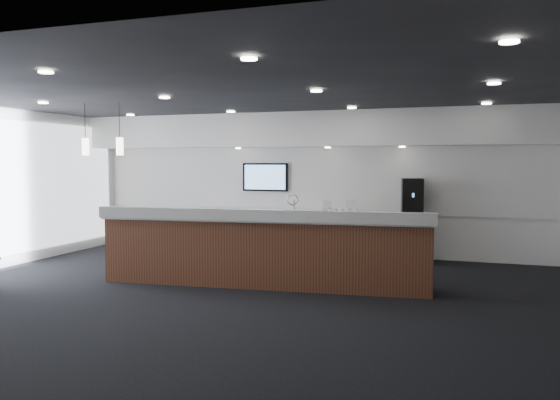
% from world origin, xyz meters
% --- Properties ---
extents(ground, '(10.00, 10.00, 0.00)m').
position_xyz_m(ground, '(0.00, 0.00, 0.00)').
color(ground, black).
rests_on(ground, ground).
extents(ceiling, '(10.00, 8.00, 0.02)m').
position_xyz_m(ceiling, '(0.00, 0.00, 3.00)').
color(ceiling, black).
rests_on(ceiling, back_wall).
extents(back_wall, '(10.00, 0.02, 3.00)m').
position_xyz_m(back_wall, '(0.00, 4.00, 1.50)').
color(back_wall, white).
rests_on(back_wall, ground).
extents(soffit_bulkhead, '(10.00, 0.90, 0.70)m').
position_xyz_m(soffit_bulkhead, '(0.00, 3.55, 2.65)').
color(soffit_bulkhead, white).
rests_on(soffit_bulkhead, back_wall).
extents(alcove_panel, '(9.80, 0.06, 1.40)m').
position_xyz_m(alcove_panel, '(0.00, 3.97, 1.60)').
color(alcove_panel, white).
rests_on(alcove_panel, back_wall).
extents(back_credenza, '(5.06, 0.66, 0.95)m').
position_xyz_m(back_credenza, '(-0.00, 3.64, 0.48)').
color(back_credenza, '#94979C').
rests_on(back_credenza, ground).
extents(wall_tv, '(1.05, 0.08, 0.62)m').
position_xyz_m(wall_tv, '(-1.00, 3.91, 1.65)').
color(wall_tv, black).
rests_on(wall_tv, back_wall).
extents(pendant_left, '(0.12, 0.12, 0.30)m').
position_xyz_m(pendant_left, '(-2.40, 0.80, 2.25)').
color(pendant_left, beige).
rests_on(pendant_left, ceiling).
extents(pendant_right, '(0.12, 0.12, 0.30)m').
position_xyz_m(pendant_right, '(-3.10, 0.80, 2.25)').
color(pendant_right, beige).
rests_on(pendant_right, ceiling).
extents(ceiling_can_lights, '(7.00, 5.00, 0.02)m').
position_xyz_m(ceiling_can_lights, '(0.00, 0.00, 2.97)').
color(ceiling_can_lights, white).
rests_on(ceiling_can_lights, ceiling).
extents(service_counter, '(5.37, 1.41, 1.49)m').
position_xyz_m(service_counter, '(0.14, 0.73, 0.57)').
color(service_counter, '#522B1B').
rests_on(service_counter, ground).
extents(coffee_machine, '(0.48, 0.57, 0.71)m').
position_xyz_m(coffee_machine, '(2.20, 3.64, 1.30)').
color(coffee_machine, black).
rests_on(coffee_machine, back_credenza).
extents(info_sign_left, '(0.18, 0.04, 0.24)m').
position_xyz_m(info_sign_left, '(0.50, 3.55, 1.07)').
color(info_sign_left, silver).
rests_on(info_sign_left, back_credenza).
extents(info_sign_right, '(0.20, 0.02, 0.27)m').
position_xyz_m(info_sign_right, '(0.99, 3.56, 1.09)').
color(info_sign_right, silver).
rests_on(info_sign_right, back_credenza).
extents(cup_0, '(0.09, 0.09, 0.09)m').
position_xyz_m(cup_0, '(1.23, 3.53, 0.99)').
color(cup_0, white).
rests_on(cup_0, back_credenza).
extents(cup_1, '(0.13, 0.13, 0.09)m').
position_xyz_m(cup_1, '(1.09, 3.53, 0.99)').
color(cup_1, white).
rests_on(cup_1, back_credenza).
extents(cup_2, '(0.12, 0.12, 0.09)m').
position_xyz_m(cup_2, '(0.95, 3.53, 0.99)').
color(cup_2, white).
rests_on(cup_2, back_credenza).
extents(cup_3, '(0.12, 0.12, 0.09)m').
position_xyz_m(cup_3, '(0.81, 3.53, 0.99)').
color(cup_3, white).
rests_on(cup_3, back_credenza).
extents(cup_4, '(0.13, 0.13, 0.09)m').
position_xyz_m(cup_4, '(0.67, 3.53, 0.99)').
color(cup_4, white).
rests_on(cup_4, back_credenza).
extents(cup_5, '(0.10, 0.10, 0.09)m').
position_xyz_m(cup_5, '(0.53, 3.53, 0.99)').
color(cup_5, white).
rests_on(cup_5, back_credenza).
extents(cup_6, '(0.13, 0.13, 0.09)m').
position_xyz_m(cup_6, '(0.39, 3.53, 0.99)').
color(cup_6, white).
rests_on(cup_6, back_credenza).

